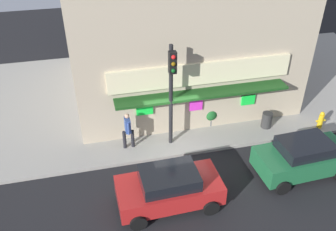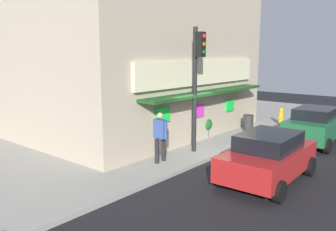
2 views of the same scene
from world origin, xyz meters
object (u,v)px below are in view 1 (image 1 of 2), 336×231
at_px(trash_can, 267,120).
at_px(potted_plant_by_doorway, 262,102).
at_px(traffic_light, 172,85).
at_px(parked_car_green, 303,157).
at_px(potted_plant_by_window, 210,115).
at_px(fire_hydrant, 321,120).
at_px(pedestrian, 128,129).
at_px(parked_car_red, 169,188).

height_order(trash_can, potted_plant_by_doorway, potted_plant_by_doorway).
height_order(traffic_light, potted_plant_by_doorway, traffic_light).
bearing_deg(parked_car_green, potted_plant_by_window, 122.10).
bearing_deg(fire_hydrant, potted_plant_by_window, 163.14).
bearing_deg(pedestrian, trash_can, 0.16).
distance_m(potted_plant_by_window, parked_car_green, 5.00).
bearing_deg(potted_plant_by_window, fire_hydrant, -16.86).
distance_m(fire_hydrant, potted_plant_by_window, 5.52).
bearing_deg(parked_car_red, pedestrian, 105.50).
distance_m(traffic_light, potted_plant_by_window, 3.67).
distance_m(potted_plant_by_doorway, parked_car_green, 4.72).
xyz_separation_m(trash_can, potted_plant_by_window, (-2.70, 0.91, 0.15)).
bearing_deg(parked_car_red, parked_car_green, 3.92).
bearing_deg(traffic_light, potted_plant_by_window, 26.39).
xyz_separation_m(traffic_light, trash_can, (4.99, 0.23, -2.78)).
bearing_deg(pedestrian, parked_car_green, -25.46).
distance_m(pedestrian, parked_car_green, 7.68).
xyz_separation_m(trash_can, potted_plant_by_doorway, (0.35, 1.38, 0.18)).
relative_size(traffic_light, trash_can, 6.13).
height_order(pedestrian, parked_car_red, pedestrian).
height_order(potted_plant_by_doorway, parked_car_green, parked_car_green).
xyz_separation_m(fire_hydrant, trash_can, (-2.58, 0.69, -0.04)).
height_order(traffic_light, parked_car_green, traffic_light).
relative_size(traffic_light, potted_plant_by_doorway, 4.92).
xyz_separation_m(potted_plant_by_doorway, potted_plant_by_window, (-3.05, -0.48, -0.03)).
height_order(fire_hydrant, parked_car_green, parked_car_green).
bearing_deg(traffic_light, parked_car_green, -31.96).
xyz_separation_m(pedestrian, parked_car_green, (6.93, -3.30, -0.31)).
relative_size(pedestrian, potted_plant_by_window, 1.86).
relative_size(traffic_light, pedestrian, 2.68).
bearing_deg(potted_plant_by_window, trash_can, -18.62).
xyz_separation_m(trash_can, parked_car_green, (-0.04, -3.32, 0.32)).
height_order(trash_can, parked_car_green, parked_car_green).
bearing_deg(potted_plant_by_window, potted_plant_by_doorway, 8.85).
xyz_separation_m(pedestrian, potted_plant_by_doorway, (7.33, 1.40, -0.45)).
height_order(traffic_light, fire_hydrant, traffic_light).
bearing_deg(parked_car_red, trash_can, 32.06).
xyz_separation_m(fire_hydrant, pedestrian, (-9.56, 0.67, 0.58)).
bearing_deg(potted_plant_by_doorway, traffic_light, -163.19).
xyz_separation_m(traffic_light, fire_hydrant, (7.58, -0.46, -2.73)).
height_order(traffic_light, pedestrian, traffic_light).
relative_size(potted_plant_by_doorway, parked_car_green, 0.25).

